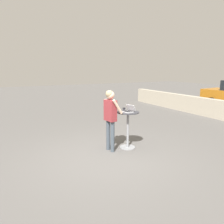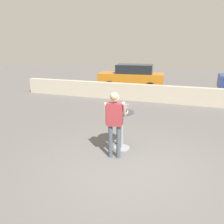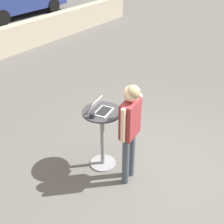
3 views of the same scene
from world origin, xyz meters
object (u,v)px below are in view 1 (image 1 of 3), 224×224
(laptop, at_px, (128,110))
(cafe_table, at_px, (128,126))
(coffee_mug, at_px, (124,109))
(standing_person, at_px, (110,113))

(laptop, bearing_deg, cafe_table, -59.26)
(coffee_mug, bearing_deg, cafe_table, -1.31)
(cafe_table, bearing_deg, coffee_mug, 178.69)
(laptop, bearing_deg, standing_person, -92.04)
(cafe_table, relative_size, laptop, 2.83)
(cafe_table, xyz_separation_m, coffee_mug, (-0.23, 0.01, 0.44))
(laptop, xyz_separation_m, coffee_mug, (-0.22, -0.01, -0.00))
(coffee_mug, relative_size, standing_person, 0.06)
(coffee_mug, xyz_separation_m, standing_person, (0.20, -0.56, -0.02))
(cafe_table, relative_size, standing_person, 0.63)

